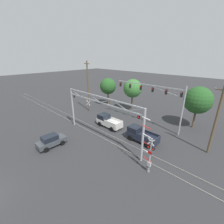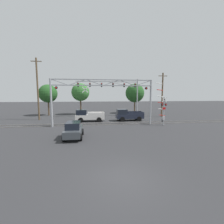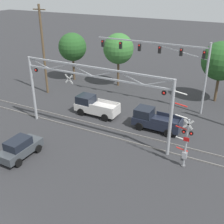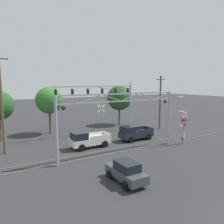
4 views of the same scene
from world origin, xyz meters
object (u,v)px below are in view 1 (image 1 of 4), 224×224
(utility_pole_left, at_px, (88,86))
(utility_pole_right, at_px, (216,121))
(pickup_truck_following, at_px, (141,135))
(background_tree_beyond_span, at_px, (198,100))
(crossing_signal_mast, at_px, (149,155))
(pickup_truck_lead, at_px, (108,121))
(sedan_waiting, at_px, (51,141))
(traffic_signal_span, at_px, (160,96))
(crossing_gantry, at_px, (100,111))
(background_tree_far_left_verge, at_px, (108,86))
(background_tree_far_right_verge, at_px, (133,88))

(utility_pole_left, bearing_deg, utility_pole_right, 1.88)
(pickup_truck_following, distance_m, background_tree_beyond_span, 11.69)
(crossing_signal_mast, height_order, pickup_truck_lead, crossing_signal_mast)
(utility_pole_left, relative_size, background_tree_beyond_span, 1.51)
(pickup_truck_lead, xyz_separation_m, pickup_truck_following, (6.90, -0.10, -0.00))
(pickup_truck_following, height_order, sedan_waiting, pickup_truck_following)
(sedan_waiting, height_order, background_tree_beyond_span, background_tree_beyond_span)
(pickup_truck_lead, distance_m, pickup_truck_following, 6.90)
(crossing_signal_mast, distance_m, utility_pole_right, 9.53)
(utility_pole_right, bearing_deg, traffic_signal_span, 165.96)
(sedan_waiting, relative_size, background_tree_beyond_span, 0.53)
(crossing_gantry, height_order, pickup_truck_following, crossing_gantry)
(crossing_gantry, bearing_deg, background_tree_far_left_verge, 131.31)
(background_tree_beyond_span, bearing_deg, crossing_signal_mast, -90.03)
(crossing_signal_mast, bearing_deg, utility_pole_left, 159.07)
(utility_pole_left, bearing_deg, crossing_signal_mast, -20.93)
(utility_pole_left, bearing_deg, pickup_truck_following, -10.20)
(crossing_signal_mast, xyz_separation_m, background_tree_far_left_verge, (-19.84, 13.64, 2.62))
(crossing_signal_mast, relative_size, sedan_waiting, 1.61)
(crossing_signal_mast, height_order, traffic_signal_span, traffic_signal_span)
(utility_pole_left, height_order, utility_pole_right, utility_pole_left)
(utility_pole_right, relative_size, background_tree_beyond_span, 1.23)
(utility_pole_right, xyz_separation_m, background_tree_beyond_span, (-3.85, 6.57, 0.37))
(crossing_signal_mast, bearing_deg, background_tree_far_right_verge, 131.98)
(crossing_signal_mast, bearing_deg, sedan_waiting, -157.77)
(background_tree_beyond_span, distance_m, background_tree_far_left_verge, 19.89)
(traffic_signal_span, distance_m, background_tree_beyond_span, 6.41)
(traffic_signal_span, relative_size, pickup_truck_lead, 2.69)
(utility_pole_right, distance_m, background_tree_beyond_span, 7.63)
(sedan_waiting, height_order, background_tree_far_right_verge, background_tree_far_right_verge)
(sedan_waiting, bearing_deg, pickup_truck_lead, 82.78)
(utility_pole_left, relative_size, background_tree_far_right_verge, 1.52)
(sedan_waiting, relative_size, background_tree_far_left_verge, 0.57)
(background_tree_beyond_span, bearing_deg, utility_pole_left, -159.70)
(crossing_gantry, relative_size, utility_pole_left, 1.35)
(sedan_waiting, distance_m, utility_pole_left, 15.47)
(crossing_gantry, relative_size, background_tree_far_right_verge, 2.05)
(pickup_truck_following, bearing_deg, pickup_truck_lead, 179.14)
(utility_pole_left, bearing_deg, traffic_signal_span, 10.61)
(crossing_signal_mast, relative_size, pickup_truck_lead, 1.29)
(pickup_truck_following, distance_m, utility_pole_right, 9.49)
(utility_pole_left, bearing_deg, background_tree_far_right_verge, 44.45)
(background_tree_beyond_span, bearing_deg, traffic_signal_span, -135.36)
(crossing_gantry, distance_m, background_tree_beyond_span, 16.45)
(pickup_truck_lead, xyz_separation_m, background_tree_far_left_verge, (-8.80, 8.76, 3.82))
(traffic_signal_span, relative_size, background_tree_beyond_span, 1.79)
(crossing_signal_mast, distance_m, background_tree_far_left_verge, 24.21)
(utility_pole_right, height_order, background_tree_far_right_verge, utility_pole_right)
(crossing_signal_mast, height_order, background_tree_beyond_span, background_tree_beyond_span)
(crossing_gantry, relative_size, utility_pole_right, 1.65)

